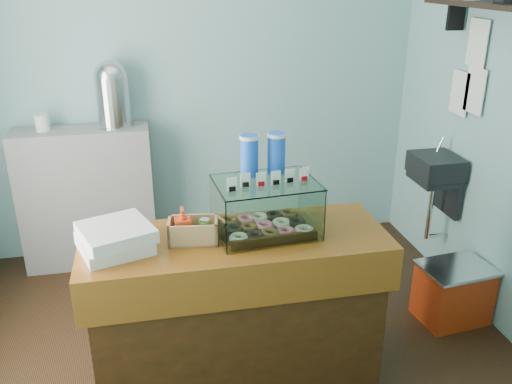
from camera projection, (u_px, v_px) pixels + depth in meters
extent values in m
plane|color=black|center=(231.00, 348.00, 3.38)|extent=(3.50, 3.50, 0.00)
cube|color=#81BCBD|center=(197.00, 79.00, 4.21)|extent=(3.50, 0.04, 2.80)
cube|color=#81BCBD|center=(310.00, 278.00, 1.49)|extent=(3.50, 0.04, 2.80)
cube|color=black|center=(436.00, 166.00, 3.84)|extent=(0.30, 0.35, 0.15)
cube|color=black|center=(449.00, 191.00, 3.94)|extent=(0.04, 0.30, 0.35)
cylinder|color=silver|center=(440.00, 145.00, 3.89)|extent=(0.02, 0.02, 0.12)
cylinder|color=silver|center=(430.00, 211.00, 3.97)|extent=(0.04, 0.04, 0.45)
cube|color=black|center=(485.00, 4.00, 3.20)|extent=(0.25, 1.00, 0.03)
cube|color=black|center=(456.00, 16.00, 3.61)|extent=(0.12, 0.03, 0.18)
cube|color=white|center=(475.00, 91.00, 3.56)|extent=(0.01, 0.21, 0.30)
cube|color=white|center=(460.00, 93.00, 3.74)|extent=(0.01, 0.21, 0.30)
cube|color=white|center=(477.00, 43.00, 3.50)|extent=(0.01, 0.21, 0.30)
cube|color=#47240D|center=(237.00, 314.00, 3.00)|extent=(1.50, 0.56, 0.84)
cube|color=#4C290A|center=(236.00, 242.00, 2.83)|extent=(1.60, 0.60, 0.06)
cube|color=#4C290A|center=(246.00, 291.00, 2.62)|extent=(1.60, 0.04, 0.18)
cube|color=gray|center=(88.00, 198.00, 4.20)|extent=(1.00, 0.32, 1.10)
cube|color=#372010|center=(266.00, 230.00, 2.87)|extent=(0.48, 0.36, 0.02)
torus|color=silver|center=(239.00, 238.00, 2.72)|extent=(0.10, 0.10, 0.03)
torus|color=black|center=(256.00, 236.00, 2.74)|extent=(0.10, 0.10, 0.03)
torus|color=brown|center=(271.00, 234.00, 2.77)|extent=(0.10, 0.10, 0.03)
torus|color=pink|center=(287.00, 232.00, 2.79)|extent=(0.10, 0.10, 0.03)
torus|color=silver|center=(303.00, 230.00, 2.81)|extent=(0.10, 0.10, 0.03)
torus|color=black|center=(234.00, 229.00, 2.81)|extent=(0.10, 0.10, 0.03)
torus|color=brown|center=(250.00, 227.00, 2.84)|extent=(0.10, 0.10, 0.03)
torus|color=pink|center=(266.00, 225.00, 2.86)|extent=(0.10, 0.10, 0.03)
torus|color=silver|center=(281.00, 224.00, 2.88)|extent=(0.10, 0.10, 0.03)
torus|color=black|center=(296.00, 222.00, 2.90)|extent=(0.10, 0.10, 0.03)
torus|color=brown|center=(230.00, 221.00, 2.91)|extent=(0.10, 0.10, 0.03)
torus|color=pink|center=(245.00, 219.00, 2.93)|extent=(0.10, 0.10, 0.03)
torus|color=silver|center=(260.00, 218.00, 2.95)|extent=(0.10, 0.10, 0.03)
torus|color=black|center=(275.00, 216.00, 2.97)|extent=(0.10, 0.10, 0.03)
torus|color=brown|center=(289.00, 214.00, 2.99)|extent=(0.10, 0.10, 0.03)
cube|color=white|center=(277.00, 223.00, 2.65)|extent=(0.51, 0.05, 0.28)
cube|color=white|center=(256.00, 195.00, 2.98)|extent=(0.51, 0.05, 0.28)
cube|color=white|center=(218.00, 213.00, 2.75)|extent=(0.03, 0.37, 0.28)
cube|color=white|center=(311.00, 202.00, 2.89)|extent=(0.03, 0.37, 0.28)
cube|color=white|center=(266.00, 182.00, 2.77)|extent=(0.55, 0.42, 0.01)
cube|color=white|center=(231.00, 183.00, 2.66)|extent=(0.05, 0.01, 0.07)
cube|color=black|center=(231.00, 187.00, 2.67)|extent=(0.03, 0.02, 0.02)
cube|color=white|center=(246.00, 181.00, 2.68)|extent=(0.05, 0.01, 0.07)
cube|color=black|center=(246.00, 186.00, 2.69)|extent=(0.03, 0.02, 0.02)
cube|color=white|center=(261.00, 180.00, 2.70)|extent=(0.05, 0.01, 0.07)
cube|color=#A90D13|center=(261.00, 184.00, 2.71)|extent=(0.03, 0.02, 0.02)
cube|color=white|center=(276.00, 178.00, 2.72)|extent=(0.05, 0.01, 0.07)
cube|color=black|center=(276.00, 182.00, 2.73)|extent=(0.03, 0.02, 0.02)
cube|color=white|center=(291.00, 177.00, 2.74)|extent=(0.05, 0.01, 0.07)
cube|color=black|center=(291.00, 181.00, 2.75)|extent=(0.03, 0.02, 0.02)
cube|color=white|center=(305.00, 175.00, 2.76)|extent=(0.05, 0.01, 0.07)
cube|color=#A90D13|center=(305.00, 179.00, 2.77)|extent=(0.03, 0.02, 0.02)
cylinder|color=blue|center=(249.00, 156.00, 2.81)|extent=(0.09, 0.09, 0.22)
cylinder|color=silver|center=(249.00, 137.00, 2.77)|extent=(0.10, 0.10, 0.02)
cylinder|color=blue|center=(276.00, 153.00, 2.85)|extent=(0.09, 0.09, 0.22)
cylinder|color=silver|center=(277.00, 135.00, 2.81)|extent=(0.10, 0.10, 0.02)
cube|color=tan|center=(194.00, 240.00, 2.77)|extent=(0.27, 0.18, 0.01)
cube|color=tan|center=(193.00, 237.00, 2.69)|extent=(0.25, 0.05, 0.12)
cube|color=tan|center=(194.00, 225.00, 2.81)|extent=(0.25, 0.05, 0.12)
cube|color=tan|center=(170.00, 231.00, 2.74)|extent=(0.03, 0.15, 0.12)
cube|color=tan|center=(216.00, 230.00, 2.76)|extent=(0.03, 0.15, 0.12)
imported|color=#EA4116|center=(183.00, 224.00, 2.73)|extent=(0.09, 0.09, 0.18)
cylinder|color=#357E22|center=(205.00, 230.00, 2.75)|extent=(0.06, 0.06, 0.10)
cylinder|color=silver|center=(205.00, 220.00, 2.73)|extent=(0.05, 0.05, 0.01)
cube|color=silver|center=(115.00, 243.00, 2.68)|extent=(0.41, 0.41, 0.06)
cube|color=silver|center=(116.00, 232.00, 2.65)|extent=(0.42, 0.42, 0.06)
cylinder|color=silver|center=(116.00, 126.00, 4.05)|extent=(0.27, 0.27, 0.01)
cylinder|color=silver|center=(113.00, 101.00, 3.98)|extent=(0.24, 0.24, 0.36)
sphere|color=silver|center=(111.00, 76.00, 3.91)|extent=(0.24, 0.24, 0.24)
cube|color=#BB300E|center=(453.00, 294.00, 3.61)|extent=(0.46, 0.37, 0.38)
cube|color=silver|center=(457.00, 268.00, 3.53)|extent=(0.49, 0.39, 0.02)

